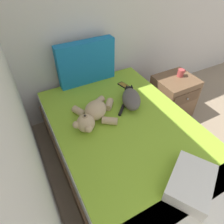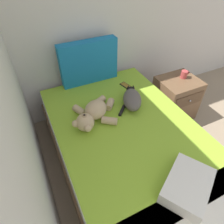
{
  "view_description": "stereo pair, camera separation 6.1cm",
  "coord_description": "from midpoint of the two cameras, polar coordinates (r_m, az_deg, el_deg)",
  "views": [
    {
      "loc": [
        0.07,
        1.48,
        1.91
      ],
      "look_at": [
        0.75,
        2.74,
        0.63
      ],
      "focal_mm": 31.76,
      "sensor_mm": 36.0,
      "label": 1
    },
    {
      "loc": [
        0.13,
        1.45,
        1.91
      ],
      "look_at": [
        0.75,
        2.74,
        0.63
      ],
      "focal_mm": 31.76,
      "sensor_mm": 36.0,
      "label": 2
    }
  ],
  "objects": [
    {
      "name": "throw_pillow",
      "position": [
        1.58,
        22.01,
        -19.06
      ],
      "size": [
        0.49,
        0.45,
        0.11
      ],
      "primitive_type": "cube",
      "rotation": [
        0.0,
        0.0,
        0.55
      ],
      "color": "white",
      "rests_on": "bed"
    },
    {
      "name": "patterned_cushion",
      "position": [
        2.41,
        -5.94,
        14.05
      ],
      "size": [
        0.69,
        0.12,
        0.51
      ],
      "color": "#1972AD",
      "rests_on": "bed"
    },
    {
      "name": "mug",
      "position": [
        2.7,
        20.68,
        10.11
      ],
      "size": [
        0.12,
        0.08,
        0.09
      ],
      "color": "#B23F3F",
      "rests_on": "nightstand"
    },
    {
      "name": "wall_left",
      "position": [
        0.79,
        -22.34,
        -25.81
      ],
      "size": [
        0.06,
        3.75,
        2.44
      ],
      "primitive_type": "cube",
      "color": "beige",
      "rests_on": "ground_plane"
    },
    {
      "name": "bed",
      "position": [
        2.1,
        5.09,
        -10.04
      ],
      "size": [
        1.34,
        2.04,
        0.55
      ],
      "color": "brown",
      "rests_on": "ground_plane"
    },
    {
      "name": "wall_back",
      "position": [
        3.03,
        17.68,
        26.89
      ],
      "size": [
        4.25,
        0.06,
        2.44
      ],
      "primitive_type": "cube",
      "color": "beige",
      "rests_on": "ground_plane"
    },
    {
      "name": "cell_phone",
      "position": [
        2.43,
        4.71,
        7.61
      ],
      "size": [
        0.11,
        0.16,
        0.01
      ],
      "color": "black",
      "rests_on": "bed"
    },
    {
      "name": "cat",
      "position": [
        2.12,
        6.58,
        3.8
      ],
      "size": [
        0.37,
        0.42,
        0.15
      ],
      "color": "#59514C",
      "rests_on": "bed"
    },
    {
      "name": "teddy_bear",
      "position": [
        1.92,
        -4.61,
        -0.47
      ],
      "size": [
        0.53,
        0.47,
        0.18
      ],
      "color": "tan",
      "rests_on": "bed"
    },
    {
      "name": "nightstand",
      "position": [
        2.81,
        18.37,
        3.81
      ],
      "size": [
        0.49,
        0.47,
        0.56
      ],
      "color": "brown",
      "rests_on": "ground_plane"
    }
  ]
}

